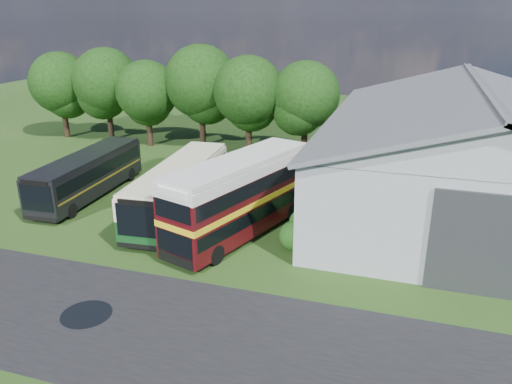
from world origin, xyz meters
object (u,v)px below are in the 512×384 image
(bus_maroon_double, at_px, (240,198))
(bus_dark_single, at_px, (88,174))
(storage_shed, at_px, (472,145))
(bus_green_single, at_px, (179,188))

(bus_maroon_double, xyz_separation_m, bus_dark_single, (-12.32, 2.87, -0.71))
(bus_maroon_double, relative_size, bus_dark_single, 1.00)
(storage_shed, distance_m, bus_green_single, 19.22)
(storage_shed, bearing_deg, bus_maroon_double, -144.61)
(storage_shed, xyz_separation_m, bus_green_single, (-17.60, -7.34, -2.41))
(bus_green_single, relative_size, bus_maroon_double, 1.09)
(bus_green_single, height_order, bus_maroon_double, bus_maroon_double)
(bus_green_single, distance_m, bus_dark_single, 7.67)
(storage_shed, distance_m, bus_dark_single, 26.09)
(storage_shed, relative_size, bus_dark_single, 2.25)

